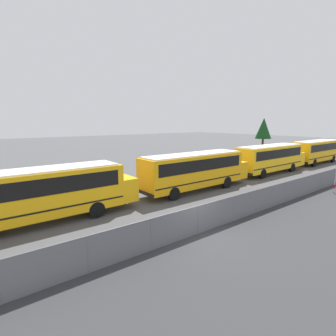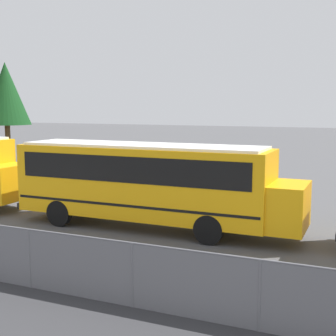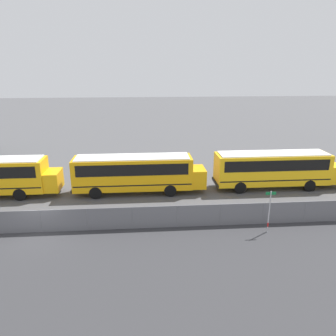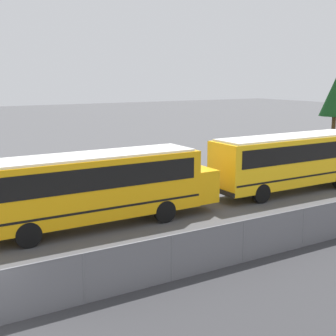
% 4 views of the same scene
% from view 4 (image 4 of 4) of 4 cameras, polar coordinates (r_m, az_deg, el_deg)
% --- Properties ---
extents(school_bus_3, '(11.63, 2.52, 3.37)m').
position_cam_4_polar(school_bus_3, '(21.37, -8.73, -1.90)').
color(school_bus_3, orange).
rests_on(school_bus_3, ground_plane).
extents(school_bus_4, '(11.63, 2.52, 3.37)m').
position_cam_4_polar(school_bus_4, '(28.72, 15.02, 1.18)').
color(school_bus_4, yellow).
rests_on(school_bus_4, ground_plane).
extents(tree_0, '(3.32, 3.32, 6.87)m').
position_cam_4_polar(tree_0, '(54.17, 19.75, 8.24)').
color(tree_0, '#51381E').
rests_on(tree_0, ground_plane).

